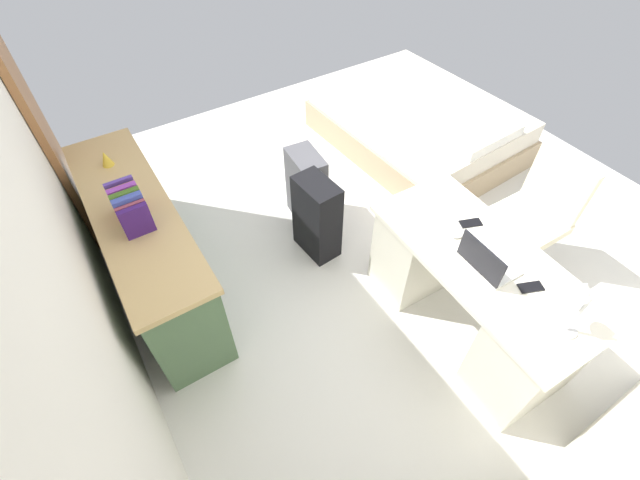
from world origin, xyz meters
TOP-DOWN VIEW (x-y plane):
  - ground_plane at (0.00, 0.00)m, footprint 5.04×5.04m
  - wall_back at (0.00, 2.02)m, footprint 4.04×0.10m
  - door_wooden at (1.47, 1.94)m, footprint 0.88×0.05m
  - desk at (-1.03, 0.00)m, footprint 1.46×0.71m
  - office_chair at (-0.83, -0.78)m, footprint 0.52×0.52m
  - credenza at (0.44, 1.64)m, footprint 1.80×0.48m
  - bed at (0.77, -1.14)m, footprint 1.97×1.50m
  - suitcase_black at (0.11, 0.45)m, footprint 0.38×0.25m
  - suitcase_spare_grey at (0.48, 0.33)m, footprint 0.38×0.25m
  - laptop at (-1.07, 0.06)m, footprint 0.32×0.23m
  - computer_mouse at (-0.81, 0.01)m, footprint 0.06×0.10m
  - cell_phone_near_laptop at (-1.31, -0.05)m, footprint 0.11×0.15m
  - cell_phone_by_mouse at (-0.78, -0.13)m, footprint 0.11×0.15m
  - desk_lamp at (-1.54, 0.02)m, footprint 0.16×0.11m
  - book_row at (0.31, 1.64)m, footprint 0.31×0.17m
  - figurine_small at (0.95, 1.64)m, footprint 0.08×0.08m

SIDE VIEW (x-z plane):
  - ground_plane at x=0.00m, z-range 0.00..0.00m
  - bed at x=0.77m, z-range -0.05..0.53m
  - suitcase_spare_grey at x=0.48m, z-range 0.00..0.64m
  - suitcase_black at x=0.11m, z-range 0.00..0.68m
  - desk at x=-1.03m, z-range 0.02..0.74m
  - credenza at x=0.44m, z-range 0.00..0.79m
  - office_chair at x=-0.83m, z-range -0.05..0.89m
  - cell_phone_near_laptop at x=-1.31m, z-range 0.73..0.73m
  - cell_phone_by_mouse at x=-0.78m, z-range 0.73..0.73m
  - computer_mouse at x=-0.81m, z-range 0.73..0.75m
  - laptop at x=-1.07m, z-range 0.67..0.88m
  - figurine_small at x=0.95m, z-range 0.79..0.90m
  - book_row at x=0.31m, z-range 0.78..1.01m
  - desk_lamp at x=-1.54m, z-range 0.81..1.15m
  - door_wooden at x=1.47m, z-range 0.00..2.04m
  - wall_back at x=0.00m, z-range 0.00..2.77m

